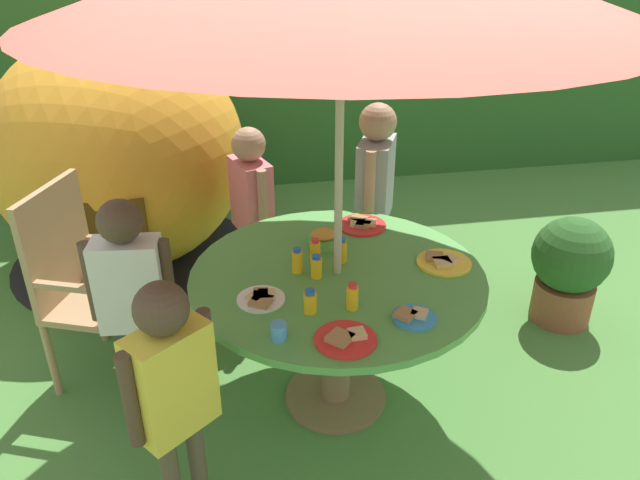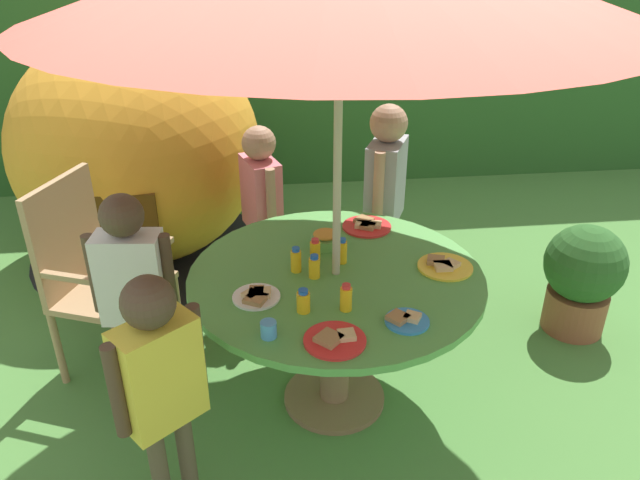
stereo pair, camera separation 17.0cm
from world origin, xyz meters
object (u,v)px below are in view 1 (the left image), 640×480
juice_bottle_near_left (353,297)px  garden_table (337,300)px  potted_plant (569,267)px  child_in_yellow_shirt (172,381)px  juice_bottle_far_right (316,267)px  juice_bottle_mid_left (342,251)px  plate_front_edge (413,316)px  dome_tent (120,154)px  plate_center_front (443,261)px  juice_bottle_mid_right (315,252)px  snack_bowl (324,239)px  cup_near (279,331)px  wooden_chair (85,277)px  child_in_pink_shirt (251,196)px  juice_bottle_spot_a (297,261)px  child_in_grey_shirt (375,180)px  juice_bottle_near_right (310,302)px  child_in_white_shirt (130,285)px  plate_center_back (346,339)px  plate_back_edge (261,298)px  plate_far_left (362,224)px

juice_bottle_near_left → garden_table: bearing=90.9°
potted_plant → child_in_yellow_shirt: 2.51m
juice_bottle_far_right → juice_bottle_mid_left: juice_bottle_mid_left is taller
plate_front_edge → dome_tent: bearing=122.4°
garden_table → plate_center_front: size_ratio=5.29×
garden_table → juice_bottle_mid_right: (-0.09, 0.10, 0.21)m
snack_bowl → plate_front_edge: 0.72m
snack_bowl → cup_near: (-0.31, -0.71, -0.01)m
juice_bottle_mid_right → wooden_chair: bearing=161.6°
child_in_pink_shirt → juice_bottle_near_left: 1.32m
juice_bottle_spot_a → cup_near: (-0.15, -0.49, -0.02)m
child_in_grey_shirt → plate_front_edge: bearing=16.4°
juice_bottle_near_right → wooden_chair: bearing=143.6°
wooden_chair → juice_bottle_spot_a: 1.15m
wooden_chair → cup_near: size_ratio=15.57×
garden_table → juice_bottle_mid_right: 0.25m
child_in_white_shirt → juice_bottle_mid_right: child_in_white_shirt is taller
juice_bottle_spot_a → cup_near: 0.51m
child_in_grey_shirt → plate_front_edge: child_in_grey_shirt is taller
dome_tent → plate_center_back: 2.49m
plate_back_edge → plate_center_back: 0.45m
potted_plant → plate_far_left: size_ratio=2.63×
garden_table → juice_bottle_spot_a: bearing=167.4°
child_in_white_shirt → child_in_yellow_shirt: (0.20, -0.68, -0.01)m
child_in_pink_shirt → cup_near: size_ratio=17.02×
wooden_chair → child_in_white_shirt: size_ratio=0.92×
plate_center_back → juice_bottle_far_right: bearing=93.3°
garden_table → child_in_grey_shirt: bearing=65.2°
plate_center_front → plate_front_edge: size_ratio=1.42×
plate_center_front → cup_near: (-0.84, -0.44, 0.02)m
potted_plant → juice_bottle_spot_a: bearing=-166.2°
wooden_chair → snack_bowl: size_ratio=7.19×
juice_bottle_near_right → juice_bottle_far_right: size_ratio=0.93×
child_in_yellow_shirt → plate_back_edge: size_ratio=5.49×
child_in_grey_shirt → juice_bottle_mid_right: child_in_grey_shirt is taller
plate_far_left → plate_center_front: bearing=-58.3°
snack_bowl → plate_back_edge: snack_bowl is taller
plate_front_edge → snack_bowl: bearing=109.6°
child_in_pink_shirt → juice_bottle_spot_a: bearing=-9.7°
cup_near → potted_plant: bearing=26.2°
plate_back_edge → child_in_grey_shirt: bearing=54.0°
child_in_yellow_shirt → plate_back_edge: child_in_yellow_shirt is taller
snack_bowl → child_in_yellow_shirt: bearing=-130.2°
child_in_white_shirt → child_in_yellow_shirt: bearing=-67.4°
plate_center_back → child_in_pink_shirt: bearing=99.2°
plate_front_edge → juice_bottle_mid_left: size_ratio=1.42×
plate_center_front → juice_bottle_spot_a: size_ratio=2.10×
wooden_chair → plate_far_left: size_ratio=4.14×
plate_front_edge → plate_far_left: 0.86m
child_in_grey_shirt → wooden_chair: bearing=-50.1°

